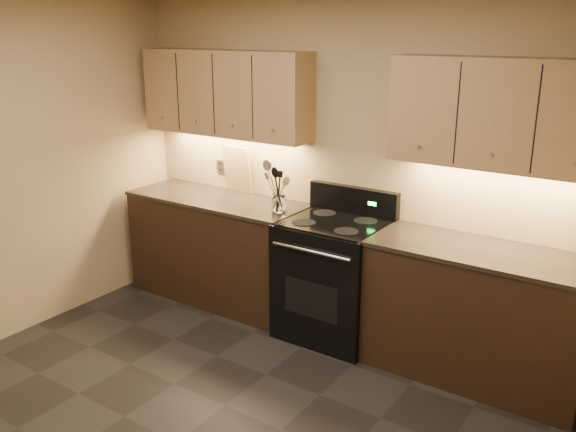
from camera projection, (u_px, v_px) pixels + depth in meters
name	position (u px, v px, depth m)	size (l,w,h in m)	color
wall_back	(348.00, 165.00, 4.76)	(4.00, 0.04, 2.60)	tan
wall_right	(576.00, 338.00, 2.10)	(0.04, 4.00, 2.60)	tan
counter_left	(219.00, 248.00, 5.36)	(1.62, 0.62, 0.93)	black
counter_right	(476.00, 314.00, 4.13)	(1.46, 0.62, 0.93)	black
stove	(334.00, 277.00, 4.71)	(0.76, 0.68, 1.14)	black
upper_cab_left	(225.00, 93.00, 5.08)	(1.60, 0.30, 0.70)	#A18050
upper_cab_right	(502.00, 114.00, 3.86)	(1.44, 0.30, 0.70)	#A18050
outlet_plate	(221.00, 167.00, 5.51)	(0.09, 0.01, 0.12)	#B2B5BA
utensil_crock	(278.00, 204.00, 4.80)	(0.12, 0.12, 0.14)	white
cutting_board	(237.00, 169.00, 5.36)	(0.32, 0.02, 0.41)	tan
wooden_spoon	(273.00, 192.00, 4.78)	(0.06, 0.06, 0.28)	tan
black_spoon	(280.00, 188.00, 4.79)	(0.06, 0.06, 0.35)	black
black_turner	(277.00, 191.00, 4.75)	(0.08, 0.08, 0.32)	black
steel_spatula	(281.00, 190.00, 4.76)	(0.08, 0.08, 0.33)	silver
steel_skimmer	(281.00, 186.00, 4.72)	(0.09, 0.09, 0.40)	silver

